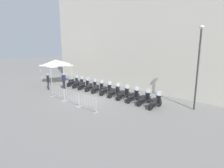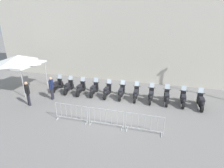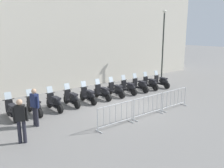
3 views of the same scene
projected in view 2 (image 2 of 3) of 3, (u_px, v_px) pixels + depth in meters
ground_plane at (115, 110)px, 11.54m from camera, size 120.00×120.00×0.00m
building_facade at (135, 2)px, 15.31m from camera, size 28.06×3.27×13.95m
motorcycle_0 at (57, 86)px, 14.43m from camera, size 0.56×1.72×1.24m
motorcycle_1 at (68, 87)px, 14.11m from camera, size 0.57×1.73×1.24m
motorcycle_2 at (80, 89)px, 13.81m from camera, size 0.56×1.73×1.24m
motorcycle_3 at (94, 90)px, 13.63m from camera, size 0.56×1.72×1.24m
motorcycle_4 at (107, 91)px, 13.32m from camera, size 0.56×1.72×1.24m
motorcycle_5 at (121, 92)px, 13.10m from camera, size 0.56×1.73×1.24m
motorcycle_6 at (136, 94)px, 12.82m from camera, size 0.56×1.73×1.24m
motorcycle_7 at (151, 96)px, 12.55m from camera, size 0.56×1.72×1.24m
motorcycle_8 at (167, 97)px, 12.27m from camera, size 0.56×1.72×1.24m
motorcycle_9 at (183, 99)px, 12.01m from camera, size 0.56×1.72×1.24m
motorcycle_10 at (201, 102)px, 11.61m from camera, size 0.56×1.72×1.24m
barrier_segment_0 at (71, 113)px, 10.13m from camera, size 2.01×0.50×1.07m
barrier_segment_1 at (106, 118)px, 9.61m from camera, size 2.01×0.50×1.07m
barrier_segment_2 at (144, 124)px, 9.09m from camera, size 2.01×0.50×1.07m
officer_near_row_end at (52, 87)px, 12.73m from camera, size 0.31×0.53×1.73m
officer_mid_plaza at (27, 92)px, 11.82m from camera, size 0.49×0.37×1.73m
canopy_tent at (19, 60)px, 14.07m from camera, size 3.00×3.00×2.91m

